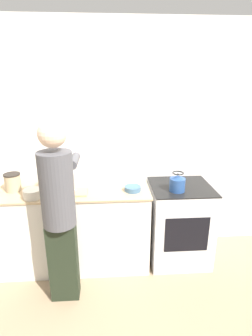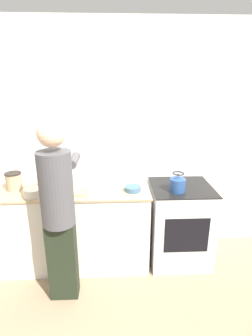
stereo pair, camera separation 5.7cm
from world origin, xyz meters
TOP-DOWN VIEW (x-y plane):
  - ground_plane at (0.00, 0.00)m, footprint 12.00×12.00m
  - wall_back at (0.00, 0.68)m, footprint 8.00×0.05m
  - counter at (-0.35, 0.29)m, footprint 1.59×0.61m
  - oven at (0.80, 0.31)m, footprint 0.65×0.62m
  - person at (-0.41, -0.20)m, footprint 0.32×0.57m
  - cutting_board at (-0.36, 0.18)m, footprint 0.34×0.19m
  - knife at (-0.41, 0.20)m, footprint 0.19×0.08m
  - kettle at (0.72, 0.19)m, footprint 0.16×0.16m
  - bowl_prep at (-0.71, 0.11)m, footprint 0.17×0.17m
  - bowl_mixing at (0.27, 0.21)m, footprint 0.17×0.17m
  - canister_jar at (-0.95, 0.30)m, footprint 0.16×0.16m

SIDE VIEW (x-z plane):
  - ground_plane at x=0.00m, z-range 0.00..0.00m
  - oven at x=0.80m, z-range 0.00..0.89m
  - counter at x=-0.35m, z-range 0.00..0.90m
  - cutting_board at x=-0.36m, z-range 0.90..0.92m
  - knife at x=-0.41m, z-range 0.91..0.92m
  - bowl_mixing at x=0.27m, z-range 0.90..0.95m
  - bowl_prep at x=-0.71m, z-range 0.90..0.98m
  - person at x=-0.41m, z-range 0.10..1.79m
  - kettle at x=0.72m, z-range 0.88..1.08m
  - canister_jar at x=-0.95m, z-range 0.90..1.08m
  - wall_back at x=0.00m, z-range 0.00..2.60m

